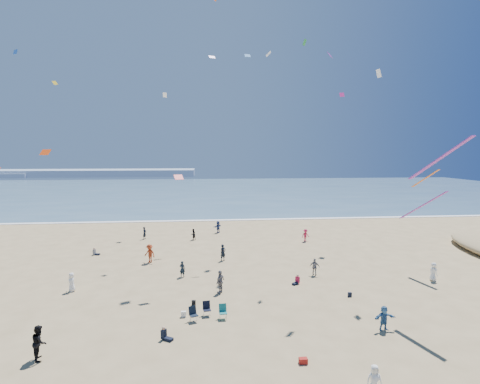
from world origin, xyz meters
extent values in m
cube|color=#476B84|center=(0.00, 95.00, 0.03)|extent=(220.00, 100.00, 0.06)
cube|color=white|center=(0.00, 45.00, 0.04)|extent=(220.00, 1.20, 0.08)
cube|color=#7A8EA8|center=(-60.00, 170.00, 1.60)|extent=(110.00, 20.00, 3.20)
imported|color=black|center=(-9.61, 3.34, 0.96)|extent=(1.00, 1.13, 1.93)
imported|color=white|center=(19.85, 13.22, 0.83)|extent=(0.64, 0.88, 1.66)
imported|color=#376797|center=(11.01, 4.76, 0.79)|extent=(1.51, 0.63, 1.58)
imported|color=white|center=(7.43, -1.45, 0.74)|extent=(0.77, 0.54, 1.48)
imported|color=navy|center=(1.52, 35.23, 0.85)|extent=(1.43, 1.50, 1.70)
imported|color=black|center=(-1.90, 31.21, 0.73)|extent=(0.90, 0.88, 1.46)
imported|color=black|center=(-2.50, 16.49, 0.74)|extent=(0.63, 0.53, 1.48)
imported|color=#983115|center=(-6.12, 21.36, 0.96)|extent=(1.43, 1.26, 1.93)
imported|color=black|center=(1.49, 21.31, 0.87)|extent=(0.76, 0.69, 1.75)
imported|color=black|center=(-8.32, 32.30, 0.81)|extent=(0.59, 0.70, 1.62)
imported|color=#C11B42|center=(12.54, 28.96, 0.79)|extent=(1.15, 0.84, 1.59)
imported|color=slate|center=(0.80, 12.21, 0.93)|extent=(0.99, 1.16, 1.87)
imported|color=white|center=(-11.37, 13.72, 0.79)|extent=(0.86, 0.92, 1.58)
imported|color=gray|center=(9.76, 15.73, 0.80)|extent=(1.01, 0.78, 1.60)
cube|color=white|center=(-1.95, 7.94, 0.20)|extent=(0.35, 0.20, 0.40)
cube|color=black|center=(-1.31, 9.86, 0.19)|extent=(0.30, 0.22, 0.38)
cube|color=#A31C17|center=(4.81, 1.47, 0.15)|extent=(0.45, 0.30, 0.30)
cube|color=black|center=(11.00, 10.38, 0.17)|extent=(0.28, 0.18, 0.34)
cube|color=#FF470D|center=(-12.84, 13.59, 11.43)|extent=(0.91, 0.67, 0.44)
cube|color=white|center=(14.95, 15.07, 18.32)|extent=(0.31, 0.61, 0.71)
cube|color=blue|center=(-18.44, 21.92, 21.07)|extent=(0.54, 0.42, 0.45)
cube|color=purple|center=(0.80, 33.33, 23.86)|extent=(0.91, 0.64, 0.38)
cube|color=#8D1A8C|center=(17.19, 29.81, 18.74)|extent=(0.78, 0.77, 0.45)
cube|color=white|center=(-6.02, 39.76, 19.84)|extent=(0.56, 0.35, 0.67)
cube|color=white|center=(6.60, 23.60, 21.94)|extent=(0.69, 0.83, 0.48)
cube|color=#2582DE|center=(4.69, 26.58, 22.45)|extent=(0.72, 0.39, 0.36)
cube|color=green|center=(9.63, 20.23, 22.27)|extent=(0.50, 0.52, 0.59)
cube|color=red|center=(-2.59, 14.72, 9.33)|extent=(0.87, 0.72, 0.40)
cube|color=yellow|center=(-18.03, 30.38, 19.69)|extent=(0.61, 0.56, 0.38)
cube|color=#782491|center=(10.02, 13.71, 19.44)|extent=(0.69, 0.82, 0.41)
cube|color=purple|center=(14.26, 6.38, 7.84)|extent=(0.35, 3.14, 2.21)
cube|color=orange|center=(20.85, 16.77, 8.92)|extent=(0.35, 2.64, 1.87)
cube|color=purple|center=(11.79, 1.14, 11.07)|extent=(0.35, 3.30, 2.33)
camera|label=1|loc=(-0.48, -17.31, 11.39)|focal=28.00mm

